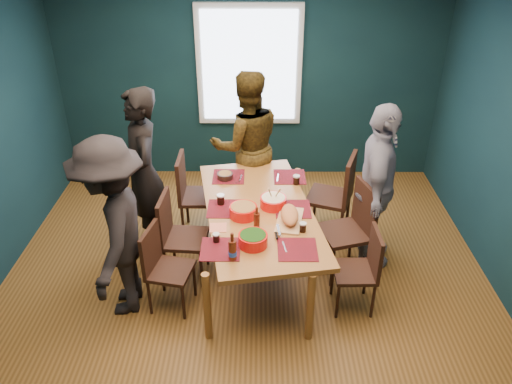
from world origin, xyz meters
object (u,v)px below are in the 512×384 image
chair_right_far (338,191)px  chair_right_near (364,265)px  bowl_dumpling (273,201)px  chair_left_near (161,262)px  person_near_left (114,229)px  person_far_left (144,174)px  chair_left_far (191,189)px  dining_table (259,215)px  chair_right_mid (354,223)px  cutting_board (289,216)px  chair_left_mid (176,231)px  bowl_herbs (253,239)px  person_back (247,145)px  person_right (377,187)px  bowl_salad (243,211)px

chair_right_far → chair_right_near: (0.08, -1.17, -0.11)m
bowl_dumpling → chair_left_near: bearing=-152.3°
chair_right_near → person_near_left: (-2.25, 0.01, 0.38)m
person_far_left → chair_left_far: bearing=107.0°
dining_table → chair_left_near: 1.05m
chair_right_mid → cutting_board: bearing=-176.5°
chair_left_mid → chair_left_near: size_ratio=1.10×
cutting_board → chair_right_near: bearing=-13.6°
chair_left_mid → person_near_left: 0.72m
person_near_left → bowl_herbs: (1.23, -0.08, -0.04)m
chair_left_near → chair_right_near: chair_left_near is taller
chair_right_far → bowl_dumpling: 0.98m
dining_table → person_back: size_ratio=1.21×
person_right → bowl_herbs: size_ratio=6.81×
chair_right_far → person_back: bearing=171.8°
chair_left_mid → cutting_board: 1.16m
chair_left_mid → person_right: (2.01, 0.29, 0.34)m
dining_table → person_back: bearing=87.0°
chair_right_mid → person_far_left: person_far_left is taller
chair_right_near → cutting_board: size_ratio=1.47×
chair_left_near → chair_left_mid: bearing=92.2°
person_far_left → cutting_board: 1.62m
bowl_salad → bowl_herbs: (0.10, -0.46, 0.00)m
dining_table → chair_right_far: (0.88, 0.65, -0.10)m
person_right → cutting_board: bearing=128.1°
dining_table → chair_right_mid: chair_right_mid is taller
bowl_dumpling → bowl_herbs: 0.67m
chair_right_far → bowl_salad: size_ratio=3.85×
chair_right_far → cutting_board: size_ratio=1.79×
person_back → person_near_left: (-1.13, -1.70, -0.02)m
chair_right_far → person_back: 1.20m
person_back → bowl_salad: bearing=76.8°
chair_right_mid → chair_right_near: chair_right_mid is taller
person_back → chair_left_mid: bearing=48.4°
chair_right_far → chair_right_near: chair_right_far is taller
chair_left_mid → bowl_herbs: (0.77, -0.53, 0.28)m
chair_right_near → person_far_left: (-2.17, 0.93, 0.43)m
person_right → person_back: bearing=65.9°
chair_left_mid → cutting_board: chair_left_mid is taller
dining_table → person_right: size_ratio=1.23×
bowl_dumpling → chair_right_near: bearing=-34.2°
person_right → cutting_board: person_right is taller
person_back → chair_left_near: bearing=52.9°
chair_left_near → bowl_herbs: (0.85, -0.09, 0.33)m
person_back → person_right: 1.64m
chair_right_mid → cutting_board: size_ratio=1.74×
chair_left_near → person_near_left: 0.54m
chair_left_mid → bowl_dumpling: 1.01m
chair_left_near → person_far_left: size_ratio=0.46×
chair_left_near → person_near_left: size_ratio=0.49×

